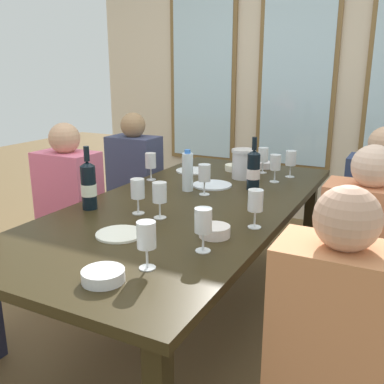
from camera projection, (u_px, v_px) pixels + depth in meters
name	position (u px, v px, depth m)	size (l,w,h in m)	color
ground_plane	(190.00, 325.00, 2.50)	(12.00, 12.00, 0.00)	brown
back_wall_with_windows	(298.00, 66.00, 3.95)	(4.24, 0.10, 2.90)	beige
dining_table	(190.00, 214.00, 2.32)	(1.04, 2.25, 0.74)	#2E2511
white_plate_0	(212.00, 185.00, 2.62)	(0.24, 0.24, 0.01)	white
white_plate_1	(120.00, 234.00, 1.84)	(0.21, 0.21, 0.01)	white
white_plate_2	(193.00, 171.00, 3.00)	(0.23, 0.23, 0.01)	white
metal_pitcher	(243.00, 164.00, 2.78)	(0.16, 0.16, 0.19)	silver
wine_bottle_0	(253.00, 170.00, 2.51)	(0.08, 0.08, 0.31)	black
wine_bottle_1	(89.00, 185.00, 2.16)	(0.08, 0.08, 0.32)	black
tasting_bowl_0	(263.00, 165.00, 3.10)	(0.13, 0.13, 0.04)	white
tasting_bowl_1	(235.00, 168.00, 3.02)	(0.14, 0.14, 0.04)	white
tasting_bowl_2	(103.00, 276.00, 1.43)	(0.14, 0.14, 0.04)	white
tasting_bowl_3	(215.00, 231.00, 1.82)	(0.13, 0.13, 0.05)	white
water_bottle	(188.00, 172.00, 2.49)	(0.06, 0.06, 0.24)	white
wine_glass_0	(291.00, 160.00, 2.81)	(0.07, 0.07, 0.17)	white
wine_glass_1	(203.00, 223.00, 1.65)	(0.07, 0.07, 0.17)	white
wine_glass_2	(275.00, 164.00, 2.68)	(0.07, 0.07, 0.17)	white
wine_glass_3	(160.00, 193.00, 2.02)	(0.07, 0.07, 0.17)	white
wine_glass_4	(263.00, 156.00, 2.92)	(0.07, 0.07, 0.17)	white
wine_glass_5	(146.00, 236.00, 1.50)	(0.07, 0.07, 0.17)	white
wine_glass_6	(151.00, 161.00, 2.73)	(0.07, 0.07, 0.17)	white
wine_glass_7	(138.00, 190.00, 2.09)	(0.07, 0.07, 0.17)	white
wine_glass_8	(204.00, 174.00, 2.41)	(0.07, 0.07, 0.17)	white
wine_glass_9	(255.00, 201.00, 1.90)	(0.07, 0.07, 0.17)	white
seated_person_1	(332.00, 368.00, 1.34)	(0.38, 0.24, 1.11)	#212A3A
seated_person_2	(135.00, 188.00, 3.39)	(0.38, 0.24, 1.11)	#343840
seated_person_3	(376.00, 224.00, 2.59)	(0.38, 0.24, 1.11)	#39312E
seated_person_4	(71.00, 214.00, 2.77)	(0.38, 0.24, 1.11)	#252D37
seated_person_5	(362.00, 270.00, 2.00)	(0.38, 0.24, 1.11)	#363738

